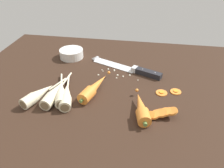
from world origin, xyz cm
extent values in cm
cube|color=#332116|center=(0.00, 0.00, -2.00)|extent=(120.00, 90.00, 4.00)
cube|color=silver|center=(-1.85, 15.55, 0.25)|extent=(20.14, 11.84, 0.50)
cone|color=silver|center=(-12.17, 19.91, 0.25)|extent=(4.30, 4.82, 3.96)
cube|color=silver|center=(7.36, 11.66, 1.10)|extent=(2.99, 3.49, 2.20)
cube|color=#232328|center=(13.34, 9.13, 1.10)|extent=(11.22, 6.86, 2.20)
sphere|color=silver|center=(10.77, 10.22, 2.20)|extent=(0.50, 0.50, 0.50)
sphere|color=silver|center=(15.92, 8.04, 2.20)|extent=(0.50, 0.50, 0.50)
cylinder|color=orange|center=(-7.26, -11.35, 2.10)|extent=(5.71, 7.01, 4.20)
cone|color=orange|center=(-5.26, -4.33, 2.10)|extent=(7.85, 15.14, 3.99)
sphere|color=orange|center=(-2.53, 5.23, 2.10)|extent=(1.20, 1.20, 1.20)
cylinder|color=#5B7F3D|center=(-8.26, -14.86, 2.10)|extent=(1.43, 1.29, 1.20)
cylinder|color=orange|center=(12.70, -19.64, 2.10)|extent=(5.19, 5.88, 4.20)
cone|color=orange|center=(11.40, -13.66, 2.10)|extent=(6.51, 12.80, 3.99)
sphere|color=orange|center=(9.62, -5.53, 2.10)|extent=(1.20, 1.20, 1.20)
cylinder|color=#5B7F3D|center=(13.37, -22.71, 2.10)|extent=(1.39, 1.23, 1.20)
cylinder|color=beige|center=(-15.12, -15.59, 2.00)|extent=(5.49, 6.13, 4.00)
cone|color=beige|center=(-17.51, -8.96, 2.00)|extent=(6.64, 9.78, 3.80)
cylinder|color=beige|center=(-19.97, -2.17, 1.10)|extent=(3.98, 9.42, 0.70)
cylinder|color=#7A6647|center=(-14.25, -17.98, 2.00)|extent=(2.74, 1.23, 2.80)
cylinder|color=beige|center=(-19.16, -16.69, 2.00)|extent=(4.29, 5.70, 4.00)
cone|color=beige|center=(-18.75, -9.06, 2.00)|extent=(4.32, 9.96, 3.80)
cylinder|color=beige|center=(-18.33, -1.25, 1.10)|extent=(1.27, 10.60, 0.70)
cylinder|color=#7A6647|center=(-19.31, -19.43, 2.00)|extent=(2.81, 0.45, 2.80)
cylinder|color=beige|center=(-13.17, -16.82, 2.00)|extent=(5.22, 6.01, 4.00)
cone|color=beige|center=(-15.06, -9.96, 2.00)|extent=(6.08, 9.80, 3.80)
cylinder|color=beige|center=(-17.00, -2.92, 1.10)|extent=(3.29, 9.69, 0.70)
cylinder|color=#7A6647|center=(-12.49, -19.30, 2.00)|extent=(2.78, 1.03, 2.80)
cylinder|color=beige|center=(-25.61, -17.77, 2.00)|extent=(5.54, 6.07, 4.00)
cone|color=beige|center=(-23.08, -11.39, 2.00)|extent=(6.77, 9.57, 3.80)
cylinder|color=beige|center=(-20.49, -4.86, 1.10)|extent=(4.16, 9.09, 0.70)
cylinder|color=#7A6647|center=(-26.52, -20.07, 2.00)|extent=(2.71, 1.31, 2.80)
cylinder|color=orange|center=(13.74, -16.77, 0.35)|extent=(3.24, 3.24, 0.70)
cylinder|color=orange|center=(14.68, -16.93, 0.60)|extent=(3.61, 3.58, 2.32)
cylinder|color=orange|center=(15.93, -16.74, 0.84)|extent=(3.62, 3.55, 1.69)
cylinder|color=orange|center=(16.87, -16.18, 1.08)|extent=(3.60, 3.52, 1.73)
cylinder|color=orange|center=(17.71, -16.05, 1.33)|extent=(3.69, 3.63, 2.12)
cylinder|color=orange|center=(18.47, -16.32, 1.57)|extent=(3.35, 3.28, 2.05)
cylinder|color=orange|center=(19.48, -15.73, 1.82)|extent=(3.71, 3.64, 1.79)
cylinder|color=orange|center=(20.73, -15.52, 2.06)|extent=(3.39, 3.31, 1.64)
cylinder|color=orange|center=(21.52, -15.64, 2.31)|extent=(3.42, 3.37, 2.21)
cylinder|color=orange|center=(23.71, -1.22, 0.35)|extent=(4.02, 4.02, 0.70)
cylinder|color=#FF9E2B|center=(23.71, -1.22, 0.62)|extent=(1.69, 1.69, 0.16)
cylinder|color=orange|center=(18.55, -2.88, 0.35)|extent=(4.17, 4.17, 0.70)
cylinder|color=#FF9E2B|center=(18.55, -2.88, 0.62)|extent=(1.75, 1.75, 0.16)
cylinder|color=white|center=(-23.10, 20.18, 2.00)|extent=(11.00, 11.00, 4.00)
cylinder|color=#BCBCB8|center=(-23.10, 20.18, 2.48)|extent=(8.80, 8.80, 2.80)
sphere|color=silver|center=(8.94, 11.44, 0.44)|extent=(0.87, 0.87, 0.87)
sphere|color=silver|center=(-6.52, 10.58, 0.27)|extent=(0.55, 0.55, 0.55)
sphere|color=silver|center=(3.12, 6.59, 0.39)|extent=(0.79, 0.79, 0.79)
sphere|color=silver|center=(0.61, 4.89, 0.25)|extent=(0.50, 0.50, 0.50)
sphere|color=silver|center=(5.74, 10.68, 0.43)|extent=(0.85, 0.85, 0.85)
sphere|color=silver|center=(4.90, 11.89, 0.25)|extent=(0.50, 0.50, 0.50)
sphere|color=silver|center=(0.75, 7.19, 0.43)|extent=(0.86, 0.86, 0.86)
sphere|color=silver|center=(8.02, 11.40, 0.28)|extent=(0.56, 0.56, 0.56)
sphere|color=silver|center=(-3.96, 11.65, 0.41)|extent=(0.82, 0.82, 0.82)
sphere|color=silver|center=(-7.12, 6.13, 0.37)|extent=(0.75, 0.75, 0.75)
sphere|color=silver|center=(2.71, 11.44, 0.21)|extent=(0.41, 0.41, 0.41)
sphere|color=silver|center=(9.31, 4.79, 0.27)|extent=(0.53, 0.53, 0.53)
sphere|color=silver|center=(-5.86, 9.48, 0.23)|extent=(0.46, 0.46, 0.46)
sphere|color=silver|center=(-1.24, 11.09, 0.42)|extent=(0.84, 0.84, 0.84)
sphere|color=silver|center=(0.69, 5.01, 0.30)|extent=(0.60, 0.60, 0.60)
sphere|color=silver|center=(-1.12, 10.55, 0.21)|extent=(0.41, 0.41, 0.41)
sphere|color=silver|center=(5.74, 7.97, 0.42)|extent=(0.84, 0.84, 0.84)
camera|label=1|loc=(12.17, -73.98, 48.47)|focal=36.94mm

